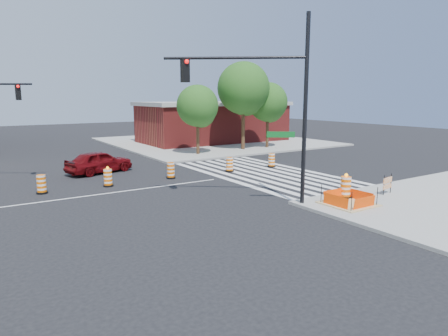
{
  "coord_description": "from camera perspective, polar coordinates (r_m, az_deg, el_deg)",
  "views": [
    {
      "loc": [
        -5.95,
        -21.18,
        5.2
      ],
      "look_at": [
        5.56,
        -3.43,
        1.4
      ],
      "focal_mm": 32.0,
      "sensor_mm": 36.0,
      "label": 1
    }
  ],
  "objects": [
    {
      "name": "barricade",
      "position": [
        22.6,
        22.32,
        -2.01
      ],
      "size": [
        0.89,
        0.19,
        1.05
      ],
      "rotation": [
        0.0,
        0.0,
        0.16
      ],
      "color": "#EF6505",
      "rests_on": "ground"
    },
    {
      "name": "pit_drum",
      "position": [
        20.95,
        16.98,
        -2.74
      ],
      "size": [
        0.65,
        0.65,
        1.27
      ],
      "color": "black",
      "rests_on": "ground"
    },
    {
      "name": "red_coupe",
      "position": [
        28.72,
        -17.39,
        0.86
      ],
      "size": [
        4.9,
        3.04,
        1.56
      ],
      "primitive_type": "imported",
      "rotation": [
        0.0,
        0.0,
        1.85
      ],
      "color": "#5E080B",
      "rests_on": "ground"
    },
    {
      "name": "median_drum_2",
      "position": [
        23.79,
        -24.62,
        -2.2
      ],
      "size": [
        0.6,
        0.6,
        1.02
      ],
      "color": "black",
      "rests_on": "ground"
    },
    {
      "name": "ground",
      "position": [
        22.61,
        -16.82,
        -3.56
      ],
      "size": [
        120.0,
        120.0,
        0.0
      ],
      "primitive_type": "plane",
      "color": "black",
      "rests_on": "ground"
    },
    {
      "name": "tree_north_d",
      "position": [
        38.71,
        2.83,
        10.9
      ],
      "size": [
        4.98,
        4.98,
        8.47
      ],
      "color": "#382314",
      "rests_on": "ground"
    },
    {
      "name": "crosswalk_east",
      "position": [
        27.59,
        5.53,
        -0.72
      ],
      "size": [
        6.75,
        13.5,
        0.01
      ],
      "color": "silver",
      "rests_on": "ground"
    },
    {
      "name": "excavation_pit",
      "position": [
        19.92,
        17.35,
        -4.77
      ],
      "size": [
        2.2,
        2.2,
        0.9
      ],
      "color": "tan",
      "rests_on": "ground"
    },
    {
      "name": "median_drum_4",
      "position": [
        25.83,
        -7.61,
        -0.44
      ],
      "size": [
        0.6,
        0.6,
        1.02
      ],
      "color": "black",
      "rests_on": "ground"
    },
    {
      "name": "lane_centerline",
      "position": [
        22.61,
        -16.82,
        -3.55
      ],
      "size": [
        14.0,
        0.12,
        0.01
      ],
      "primitive_type": "cube",
      "color": "silver",
      "rests_on": "ground"
    },
    {
      "name": "median_drum_3",
      "position": [
        24.31,
        -16.24,
        -1.4
      ],
      "size": [
        0.6,
        0.6,
        1.18
      ],
      "color": "black",
      "rests_on": "ground"
    },
    {
      "name": "signal_pole_se",
      "position": [
        18.87,
        5.98,
        10.62
      ],
      "size": [
        5.37,
        4.14,
        8.77
      ],
      "rotation": [
        0.0,
        0.0,
        2.49
      ],
      "color": "black",
      "rests_on": "ground"
    },
    {
      "name": "brick_storefront",
      "position": [
        46.01,
        -1.53,
        6.59
      ],
      "size": [
        16.5,
        8.5,
        4.6
      ],
      "color": "maroon",
      "rests_on": "ground"
    },
    {
      "name": "sidewalk_ne",
      "position": [
        46.21,
        -1.52,
        3.81
      ],
      "size": [
        22.0,
        22.0,
        0.15
      ],
      "primitive_type": "cube",
      "color": "gray",
      "rests_on": "ground"
    },
    {
      "name": "median_drum_5",
      "position": [
        27.88,
        0.81,
        0.43
      ],
      "size": [
        0.6,
        0.6,
        1.02
      ],
      "color": "black",
      "rests_on": "ground"
    },
    {
      "name": "tree_north_e",
      "position": [
        40.34,
        6.3,
        9.04
      ],
      "size": [
        3.88,
        3.88,
        6.6
      ],
      "color": "#382314",
      "rests_on": "ground"
    },
    {
      "name": "median_drum_6",
      "position": [
        29.97,
        6.82,
        1.05
      ],
      "size": [
        0.6,
        0.6,
        1.02
      ],
      "color": "black",
      "rests_on": "ground"
    },
    {
      "name": "tree_north_c",
      "position": [
        35.43,
        -3.77,
        8.52
      ],
      "size": [
        3.66,
        3.66,
        6.23
      ],
      "color": "#382314",
      "rests_on": "ground"
    }
  ]
}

